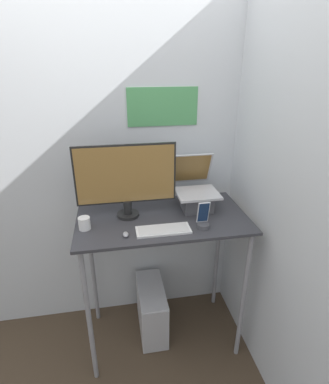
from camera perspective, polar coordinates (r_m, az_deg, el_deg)
name	(u,v)px	position (r m, az deg, el deg)	size (l,w,h in m)	color
ground_plane	(170,369)	(2.52, 1.09, -30.70)	(12.00, 12.00, 0.00)	#473828
wall_back	(153,168)	(2.30, -2.13, 4.61)	(6.00, 0.06, 2.60)	silver
wall_side_right	(281,201)	(1.89, 21.36, -1.57)	(0.05, 6.00, 2.60)	silver
desk	(162,235)	(2.10, -0.40, -8.11)	(1.14, 0.63, 1.09)	#333338
laptop	(196,195)	(2.11, 6.05, -0.63)	(0.29, 0.34, 0.37)	#4C4C51
monitor	(126,179)	(1.94, -7.33, 2.42)	(0.65, 0.15, 0.49)	black
keyboard	(163,230)	(1.86, -0.23, -7.23)	(0.34, 0.13, 0.02)	white
mouse	(126,234)	(1.82, -7.41, -8.02)	(0.03, 0.05, 0.02)	#99999E
cell_phone	(203,220)	(1.89, 7.40, -5.37)	(0.07, 0.07, 0.18)	#4C4C51
computer_tower	(152,309)	(2.61, -2.47, -21.37)	(0.20, 0.48, 0.41)	silver
mug	(84,223)	(1.93, -15.02, -5.79)	(0.07, 0.07, 0.08)	white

